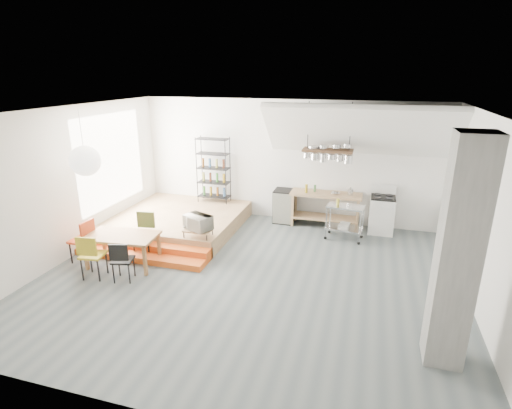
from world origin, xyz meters
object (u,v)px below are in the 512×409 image
(dining_table, at_px, (122,238))
(mini_fridge, at_px, (284,206))
(stove, at_px, (382,214))
(rolling_cart, at_px, (345,217))

(dining_table, xyz_separation_m, mini_fridge, (2.66, 3.43, -0.16))
(stove, height_order, mini_fridge, stove)
(stove, distance_m, dining_table, 6.17)
(stove, relative_size, dining_table, 0.79)
(dining_table, relative_size, rolling_cart, 1.64)
(rolling_cart, bearing_deg, mini_fridge, 162.54)
(mini_fridge, bearing_deg, rolling_cart, -24.48)
(stove, relative_size, mini_fridge, 1.32)
(rolling_cart, bearing_deg, dining_table, -141.02)
(dining_table, relative_size, mini_fridge, 1.68)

